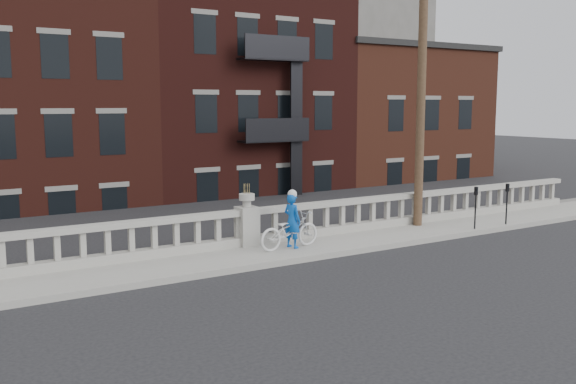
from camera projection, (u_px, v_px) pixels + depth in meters
ground at (329, 283)px, 14.86m from camera, size 120.00×120.00×0.00m
sidewalk at (264, 254)px, 17.36m from camera, size 32.00×2.20×0.15m
balustrade at (247, 228)px, 18.08m from camera, size 28.00×0.34×1.03m
planter_pedestal at (247, 221)px, 18.05m from camera, size 0.55×0.55×1.76m
lower_level at (84, 132)px, 34.10m from camera, size 80.00×44.00×20.80m
utility_pole at (422, 68)px, 20.43m from camera, size 1.60×0.28×10.00m
parking_meter_b at (476, 203)px, 20.38m from camera, size 0.10×0.09×1.36m
parking_meter_c at (507, 199)px, 21.17m from camera, size 0.10×0.09×1.36m
bicycle at (289, 230)px, 17.66m from camera, size 1.98×0.84×1.01m
cyclist at (292, 221)px, 17.73m from camera, size 0.50×0.63×1.52m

